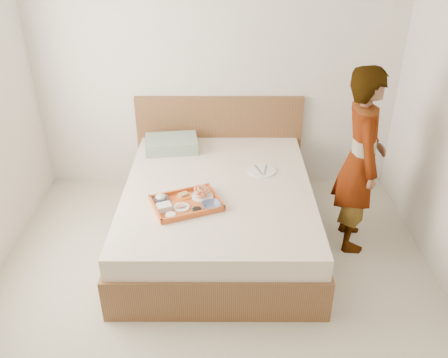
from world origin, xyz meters
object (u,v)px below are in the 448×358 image
at_px(dinner_plate, 262,171).
at_px(tray, 186,203).
at_px(person, 360,161).
at_px(bed, 218,212).

bearing_deg(dinner_plate, tray, -138.59).
height_order(dinner_plate, person, person).
relative_size(dinner_plate, person, 0.16).
xyz_separation_m(bed, dinner_plate, (0.38, 0.24, 0.27)).
distance_m(tray, dinner_plate, 0.83).
bearing_deg(bed, dinner_plate, 32.61).
bearing_deg(tray, person, -10.92).
height_order(tray, person, person).
distance_m(bed, person, 1.25).
bearing_deg(person, bed, 91.22).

